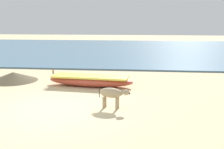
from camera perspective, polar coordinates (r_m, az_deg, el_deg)
ground at (r=7.99m, az=-12.49°, el=-7.33°), size 80.00×80.00×0.00m
sea_water at (r=23.62m, az=-0.00°, el=5.50°), size 60.00×20.00×0.08m
fishing_boat_2 at (r=10.45m, az=-4.69°, el=-1.25°), size 3.46×1.19×0.63m
calf_near_dun at (r=7.75m, az=-0.02°, el=-4.16°), size 0.95×0.42×0.62m
debris_pile_0 at (r=12.11m, az=-20.52°, el=-0.40°), size 2.88×2.88×0.38m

